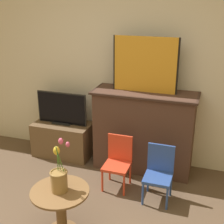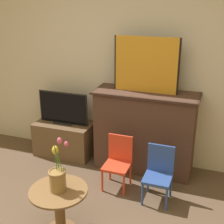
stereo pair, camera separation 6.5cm
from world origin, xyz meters
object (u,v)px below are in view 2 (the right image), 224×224
object	(u,v)px
tv_monitor	(63,109)
chair_blue	(159,171)
chair_red	(118,160)
painting	(146,65)
vase_tulips	(58,177)

from	to	relation	value
tv_monitor	chair_blue	bearing A→B (deg)	-21.78
chair_red	tv_monitor	bearing A→B (deg)	152.94
painting	chair_blue	bearing A→B (deg)	-60.89
chair_blue	chair_red	bearing A→B (deg)	169.57
painting	chair_red	world-z (taller)	painting
painting	tv_monitor	world-z (taller)	painting
tv_monitor	chair_red	bearing A→B (deg)	-27.06
painting	tv_monitor	xyz separation A→B (m)	(-1.12, -0.01, -0.67)
painting	tv_monitor	size ratio (longest dim) A/B	1.10
chair_red	chair_blue	world-z (taller)	same
tv_monitor	chair_red	world-z (taller)	tv_monitor
painting	chair_blue	distance (m)	1.22
painting	vase_tulips	size ratio (longest dim) A/B	1.65
painting	vase_tulips	bearing A→B (deg)	-106.84
chair_blue	vase_tulips	bearing A→B (deg)	-132.62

